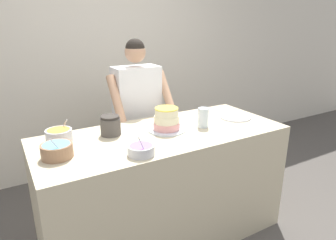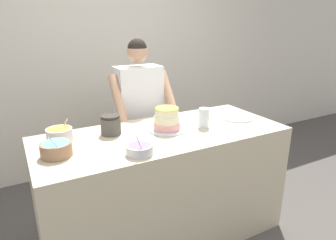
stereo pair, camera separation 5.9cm
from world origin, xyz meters
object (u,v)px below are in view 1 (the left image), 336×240
person_baker (137,108)px  ceramic_plate (235,117)px  frosting_bowl_blue (57,150)px  frosting_bowl_orange (59,135)px  stoneware_jar (111,126)px  drinking_glass (203,118)px  cake (167,120)px  frosting_bowl_purple (141,149)px

person_baker → ceramic_plate: size_ratio=6.02×
frosting_bowl_blue → frosting_bowl_orange: (0.06, 0.25, 0.00)m
frosting_bowl_orange → stoneware_jar: bearing=-6.9°
frosting_bowl_orange → drinking_glass: 1.06m
stoneware_jar → frosting_bowl_blue: bearing=-153.8°
ceramic_plate → drinking_glass: bearing=-173.0°
cake → person_baker: bearing=86.5°
frosting_bowl_blue → stoneware_jar: bearing=26.2°
ceramic_plate → frosting_bowl_blue: bearing=-178.0°
person_baker → frosting_bowl_blue: bearing=-140.8°
drinking_glass → person_baker: bearing=109.6°
frosting_bowl_blue → cake: bearing=5.8°
cake → frosting_bowl_orange: bearing=167.7°
frosting_bowl_purple → frosting_bowl_orange: bearing=130.4°
frosting_bowl_orange → person_baker: bearing=29.5°
frosting_bowl_purple → person_baker: bearing=66.8°
person_baker → cake: (-0.04, -0.61, 0.06)m
frosting_bowl_blue → stoneware_jar: size_ratio=1.30×
cake → ceramic_plate: cake is taller
ceramic_plate → stoneware_jar: 1.07m
stoneware_jar → cake: bearing=-16.8°
drinking_glass → ceramic_plate: bearing=7.0°
cake → frosting_bowl_orange: 0.77m
person_baker → ceramic_plate: (0.62, -0.64, -0.01)m
frosting_bowl_orange → frosting_bowl_purple: 0.61m
frosting_bowl_blue → ceramic_plate: (1.47, 0.05, -0.04)m
frosting_bowl_purple → stoneware_jar: same height
person_baker → frosting_bowl_blue: (-0.85, -0.69, 0.03)m
frosting_bowl_blue → frosting_bowl_orange: bearing=76.3°
cake → stoneware_jar: cake is taller
frosting_bowl_purple → ceramic_plate: bearing=14.9°
drinking_glass → stoneware_jar: 0.71m
drinking_glass → ceramic_plate: drinking_glass is taller
person_baker → frosting_bowl_orange: 0.90m
frosting_bowl_blue → person_baker: bearing=39.2°
cake → frosting_bowl_blue: 0.81m
frosting_bowl_blue → ceramic_plate: bearing=2.0°
frosting_bowl_purple → ceramic_plate: (1.01, 0.27, -0.03)m
person_baker → cake: 0.61m
drinking_glass → stoneware_jar: drinking_glass is taller
person_baker → frosting_bowl_purple: bearing=-113.2°
person_baker → frosting_bowl_purple: 0.99m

